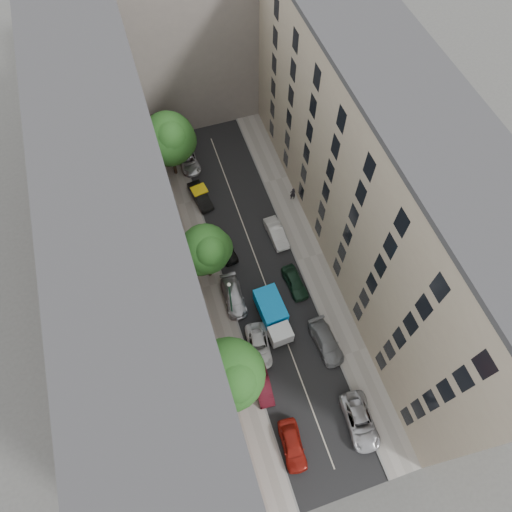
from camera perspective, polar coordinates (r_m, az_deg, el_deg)
name	(u,v)px	position (r m, az deg, el deg)	size (l,w,h in m)	color
ground	(261,272)	(47.73, 0.59, -1.96)	(120.00, 120.00, 0.00)	#4C4C49
road_surface	(261,272)	(47.72, 0.59, -1.95)	(8.00, 44.00, 0.02)	black
sidewalk_left	(210,286)	(47.13, -5.78, -3.74)	(3.00, 44.00, 0.15)	gray
sidewalk_right	(310,257)	(48.82, 6.73, -0.14)	(3.00, 44.00, 0.15)	gray
building_left	(134,251)	(38.64, -14.95, 0.56)	(8.00, 44.00, 20.00)	#514F4C
building_right	(378,186)	(42.63, 15.06, 8.49)	(8.00, 44.00, 20.00)	tan
building_endcap	(186,34)	(59.68, -8.75, 25.77)	(18.00, 12.00, 18.00)	slate
tarp_truck	(273,315)	(44.14, 2.16, -7.41)	(2.47, 5.69, 2.58)	black
car_left_0	(292,445)	(41.90, 4.59, -22.51)	(1.78, 4.43, 1.51)	maroon
car_left_1	(263,385)	(42.83, 0.83, -15.83)	(1.37, 3.93, 1.29)	#4A0E18
car_left_2	(259,346)	(43.87, 0.33, -11.18)	(2.12, 4.60, 1.28)	silver
car_left_3	(234,297)	(45.74, -2.83, -5.10)	(1.95, 4.79, 1.39)	#B3B4B8
car_left_4	(226,249)	(48.41, -3.82, 0.89)	(1.57, 3.89, 1.33)	black
car_left_5	(200,196)	(52.56, -6.98, 7.47)	(1.50, 4.30, 1.42)	black
car_left_6	(189,160)	(56.19, -8.44, 11.73)	(2.17, 4.70, 1.30)	silver
car_right_0	(360,421)	(43.06, 12.86, -19.50)	(2.40, 5.21, 1.45)	#B1B2B6
car_right_1	(326,342)	(44.42, 8.77, -10.58)	(1.98, 4.86, 1.41)	slate
car_right_2	(295,282)	(46.55, 4.89, -3.30)	(1.64, 4.09, 1.39)	black
car_right_3	(276,233)	(49.36, 2.55, 2.88)	(1.47, 4.23, 1.39)	silver
tree_near	(230,376)	(37.67, -3.24, -14.72)	(6.11, 5.95, 8.90)	#382619
tree_mid	(207,251)	(43.30, -6.17, 0.68)	(5.18, 4.89, 7.61)	#382619
tree_far	(169,140)	(51.81, -10.76, 14.00)	(6.09, 5.94, 8.55)	#382619
lamp_post	(230,296)	(41.86, -3.25, -5.04)	(0.36, 0.36, 6.70)	#175234
pedestrian	(293,194)	(52.11, 4.62, 7.77)	(0.65, 0.43, 1.79)	black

